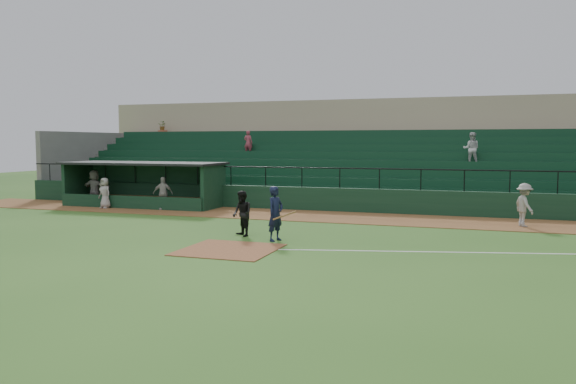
% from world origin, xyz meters
% --- Properties ---
extents(ground, '(90.00, 90.00, 0.00)m').
position_xyz_m(ground, '(0.00, 0.00, 0.00)').
color(ground, '#315E1E').
rests_on(ground, ground).
extents(warning_track, '(40.00, 4.00, 0.03)m').
position_xyz_m(warning_track, '(0.00, 8.00, 0.01)').
color(warning_track, brown).
rests_on(warning_track, ground).
extents(home_plate_dirt, '(3.00, 3.00, 0.03)m').
position_xyz_m(home_plate_dirt, '(0.00, -1.00, 0.01)').
color(home_plate_dirt, brown).
rests_on(home_plate_dirt, ground).
extents(foul_line, '(17.49, 4.44, 0.01)m').
position_xyz_m(foul_line, '(8.00, 1.20, 0.01)').
color(foul_line, white).
rests_on(foul_line, ground).
extents(stadium_structure, '(38.00, 13.08, 6.40)m').
position_xyz_m(stadium_structure, '(-0.00, 16.46, 2.30)').
color(stadium_structure, '#10311D').
rests_on(stadium_structure, ground).
extents(dugout, '(8.90, 3.20, 2.42)m').
position_xyz_m(dugout, '(-9.75, 9.56, 1.33)').
color(dugout, '#10311D').
rests_on(dugout, ground).
extents(batter_at_plate, '(1.13, 0.83, 1.95)m').
position_xyz_m(batter_at_plate, '(0.85, 1.11, 0.97)').
color(batter_at_plate, black).
rests_on(batter_at_plate, ground).
extents(umpire, '(1.05, 1.03, 1.70)m').
position_xyz_m(umpire, '(-0.68, 1.66, 0.85)').
color(umpire, black).
rests_on(umpire, ground).
extents(runner, '(1.08, 1.33, 1.79)m').
position_xyz_m(runner, '(9.45, 7.45, 0.92)').
color(runner, gray).
rests_on(runner, warning_track).
extents(dugout_player_a, '(1.08, 0.77, 1.69)m').
position_xyz_m(dugout_player_a, '(-7.79, 7.86, 0.88)').
color(dugout_player_a, '#ACA7A1').
rests_on(dugout_player_a, warning_track).
extents(dugout_player_b, '(0.89, 0.71, 1.61)m').
position_xyz_m(dugout_player_b, '(-11.07, 7.50, 0.83)').
color(dugout_player_b, '#A19B97').
rests_on(dugout_player_b, warning_track).
extents(dugout_player_c, '(1.86, 0.82, 1.94)m').
position_xyz_m(dugout_player_c, '(-12.68, 8.78, 1.00)').
color(dugout_player_c, '#9D9893').
rests_on(dugout_player_c, warning_track).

